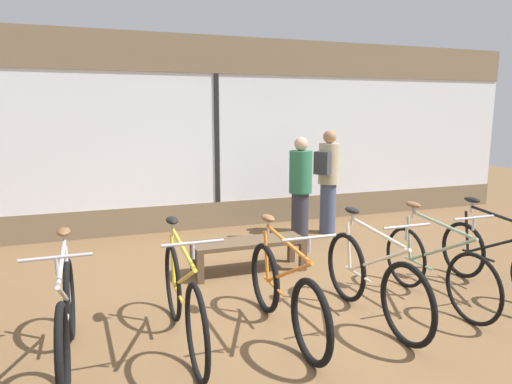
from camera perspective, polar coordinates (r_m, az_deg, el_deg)
name	(u,v)px	position (r m, az deg, el deg)	size (l,w,h in m)	color
ground_plane	(300,301)	(4.99, 5.47, -13.46)	(24.00, 24.00, 0.00)	brown
shop_back_wall	(216,132)	(7.75, -4.97, 7.43)	(12.00, 0.08, 3.20)	#7A664C
bicycle_far_left	(66,318)	(3.98, -22.62, -14.38)	(0.46, 1.71, 1.04)	black
bicycle_left	(183,299)	(4.04, -9.13, -13.08)	(0.46, 1.81, 1.05)	black
bicycle_center_left	(285,293)	(4.19, 3.60, -12.51)	(0.46, 1.72, 1.03)	black
bicycle_center_right	(373,280)	(4.58, 14.37, -10.59)	(0.46, 1.73, 1.05)	black
bicycle_right	(435,267)	(5.16, 21.48, -8.68)	(0.46, 1.68, 1.03)	black
bicycle_far_right	(497,259)	(5.74, 27.90, -7.40)	(0.46, 1.70, 1.02)	black
display_bench	(249,246)	(5.71, -0.92, -6.73)	(1.40, 0.44, 0.41)	brown
customer_near_rack	(300,187)	(6.85, 5.56, 0.62)	(0.43, 0.55, 1.62)	#2D2D38
customer_by_window	(328,178)	(7.50, 9.00, 1.69)	(0.56, 0.51, 1.69)	#424C6B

